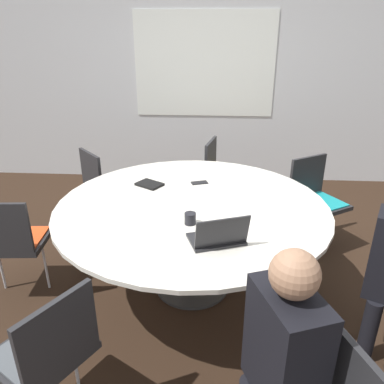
{
  "coord_description": "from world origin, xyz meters",
  "views": [
    {
      "loc": [
        0.16,
        -2.55,
        1.98
      ],
      "look_at": [
        0.0,
        0.0,
        0.86
      ],
      "focal_mm": 35.0,
      "sensor_mm": 36.0,
      "label": 1
    }
  ],
  "objects_px": {
    "cell_phone": "(199,183)",
    "chair_4": "(104,182)",
    "chair_3": "(221,172)",
    "person_0": "(281,353)",
    "laptop": "(219,236)",
    "spiral_notebook": "(149,184)",
    "chair_6": "(47,348)",
    "coffee_cup": "(190,218)",
    "chair_2": "(315,195)",
    "chair_5": "(12,237)"
  },
  "relations": [
    {
      "from": "chair_3",
      "to": "person_0",
      "type": "distance_m",
      "value": 2.72
    },
    {
      "from": "chair_3",
      "to": "cell_phone",
      "type": "bearing_deg",
      "value": 0.52
    },
    {
      "from": "chair_4",
      "to": "spiral_notebook",
      "type": "xyz_separation_m",
      "value": [
        0.59,
        -0.62,
        0.25
      ]
    },
    {
      "from": "chair_3",
      "to": "coffee_cup",
      "type": "relative_size",
      "value": 10.85
    },
    {
      "from": "chair_3",
      "to": "chair_5",
      "type": "relative_size",
      "value": 1.0
    },
    {
      "from": "chair_2",
      "to": "chair_5",
      "type": "height_order",
      "value": "same"
    },
    {
      "from": "spiral_notebook",
      "to": "cell_phone",
      "type": "distance_m",
      "value": 0.43
    },
    {
      "from": "chair_3",
      "to": "spiral_notebook",
      "type": "distance_m",
      "value": 1.21
    },
    {
      "from": "chair_3",
      "to": "cell_phone",
      "type": "relative_size",
      "value": 5.6
    },
    {
      "from": "chair_6",
      "to": "cell_phone",
      "type": "height_order",
      "value": "chair_6"
    },
    {
      "from": "chair_5",
      "to": "cell_phone",
      "type": "xyz_separation_m",
      "value": [
        1.4,
        0.6,
        0.24
      ]
    },
    {
      "from": "chair_6",
      "to": "chair_2",
      "type": "bearing_deg",
      "value": -10.87
    },
    {
      "from": "spiral_notebook",
      "to": "chair_4",
      "type": "bearing_deg",
      "value": 133.67
    },
    {
      "from": "coffee_cup",
      "to": "cell_phone",
      "type": "height_order",
      "value": "coffee_cup"
    },
    {
      "from": "chair_3",
      "to": "chair_4",
      "type": "height_order",
      "value": "same"
    },
    {
      "from": "chair_6",
      "to": "laptop",
      "type": "xyz_separation_m",
      "value": [
        0.84,
        0.65,
        0.29
      ]
    },
    {
      "from": "laptop",
      "to": "cell_phone",
      "type": "bearing_deg",
      "value": -100.22
    },
    {
      "from": "spiral_notebook",
      "to": "chair_5",
      "type": "bearing_deg",
      "value": -151.76
    },
    {
      "from": "chair_6",
      "to": "chair_4",
      "type": "bearing_deg",
      "value": 39.48
    },
    {
      "from": "chair_6",
      "to": "cell_phone",
      "type": "xyz_separation_m",
      "value": [
        0.68,
        1.63,
        0.24
      ]
    },
    {
      "from": "chair_2",
      "to": "chair_3",
      "type": "height_order",
      "value": "same"
    },
    {
      "from": "chair_2",
      "to": "spiral_notebook",
      "type": "bearing_deg",
      "value": -15.81
    },
    {
      "from": "laptop",
      "to": "coffee_cup",
      "type": "bearing_deg",
      "value": -71.96
    },
    {
      "from": "person_0",
      "to": "laptop",
      "type": "xyz_separation_m",
      "value": [
        -0.27,
        0.79,
        0.1
      ]
    },
    {
      "from": "chair_3",
      "to": "laptop",
      "type": "xyz_separation_m",
      "value": [
        -0.04,
        -1.91,
        0.29
      ]
    },
    {
      "from": "chair_2",
      "to": "person_0",
      "type": "distance_m",
      "value": 2.24
    },
    {
      "from": "chair_5",
      "to": "cell_phone",
      "type": "relative_size",
      "value": 5.6
    },
    {
      "from": "chair_6",
      "to": "coffee_cup",
      "type": "xyz_separation_m",
      "value": [
        0.65,
        0.9,
        0.28
      ]
    },
    {
      "from": "chair_6",
      "to": "laptop",
      "type": "relative_size",
      "value": 2.19
    },
    {
      "from": "chair_4",
      "to": "chair_5",
      "type": "relative_size",
      "value": 1.0
    },
    {
      "from": "chair_2",
      "to": "laptop",
      "type": "relative_size",
      "value": 2.19
    },
    {
      "from": "chair_4",
      "to": "cell_phone",
      "type": "distance_m",
      "value": 1.17
    },
    {
      "from": "chair_6",
      "to": "coffee_cup",
      "type": "bearing_deg",
      "value": -5.07
    },
    {
      "from": "coffee_cup",
      "to": "person_0",
      "type": "bearing_deg",
      "value": -66.28
    },
    {
      "from": "person_0",
      "to": "cell_phone",
      "type": "height_order",
      "value": "person_0"
    },
    {
      "from": "chair_4",
      "to": "coffee_cup",
      "type": "relative_size",
      "value": 10.85
    },
    {
      "from": "cell_phone",
      "to": "chair_6",
      "type": "bearing_deg",
      "value": -112.62
    },
    {
      "from": "cell_phone",
      "to": "chair_2",
      "type": "bearing_deg",
      "value": 18.04
    },
    {
      "from": "chair_3",
      "to": "chair_4",
      "type": "relative_size",
      "value": 1.0
    },
    {
      "from": "chair_2",
      "to": "chair_6",
      "type": "height_order",
      "value": "same"
    },
    {
      "from": "chair_2",
      "to": "chair_6",
      "type": "bearing_deg",
      "value": 16.52
    },
    {
      "from": "spiral_notebook",
      "to": "coffee_cup",
      "type": "relative_size",
      "value": 3.22
    },
    {
      "from": "chair_2",
      "to": "coffee_cup",
      "type": "xyz_separation_m",
      "value": [
        -1.12,
        -1.09,
        0.28
      ]
    },
    {
      "from": "laptop",
      "to": "chair_3",
      "type": "bearing_deg",
      "value": -110.87
    },
    {
      "from": "person_0",
      "to": "spiral_notebook",
      "type": "relative_size",
      "value": 4.73
    },
    {
      "from": "chair_6",
      "to": "laptop",
      "type": "bearing_deg",
      "value": -21.44
    },
    {
      "from": "chair_3",
      "to": "chair_6",
      "type": "bearing_deg",
      "value": -6.12
    },
    {
      "from": "coffee_cup",
      "to": "cell_phone",
      "type": "xyz_separation_m",
      "value": [
        0.03,
        0.73,
        -0.04
      ]
    },
    {
      "from": "chair_6",
      "to": "spiral_notebook",
      "type": "relative_size",
      "value": 3.37
    },
    {
      "from": "cell_phone",
      "to": "chair_4",
      "type": "bearing_deg",
      "value": 151.82
    }
  ]
}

